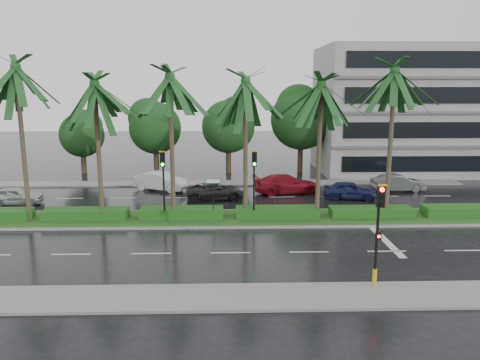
{
  "coord_description": "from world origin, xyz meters",
  "views": [
    {
      "loc": [
        -0.14,
        -27.48,
        8.31
      ],
      "look_at": [
        0.67,
        1.5,
        2.45
      ],
      "focal_mm": 35.0,
      "sensor_mm": 36.0,
      "label": 1
    }
  ],
  "objects_px": {
    "car_blue": "(350,190)",
    "signal_near": "(378,231)",
    "car_grey": "(398,183)",
    "car_red": "(286,184)",
    "car_darkgrey": "(216,191)",
    "street_sign": "(213,189)",
    "car_silver": "(16,196)",
    "car_white": "(161,181)",
    "signal_median_left": "(163,175)"
  },
  "relations": [
    {
      "from": "car_grey",
      "to": "car_red",
      "type": "bearing_deg",
      "value": 89.47
    },
    {
      "from": "signal_near",
      "to": "street_sign",
      "type": "relative_size",
      "value": 1.68
    },
    {
      "from": "street_sign",
      "to": "car_white",
      "type": "bearing_deg",
      "value": 116.22
    },
    {
      "from": "car_red",
      "to": "car_grey",
      "type": "bearing_deg",
      "value": -97.37
    },
    {
      "from": "car_blue",
      "to": "car_grey",
      "type": "relative_size",
      "value": 0.93
    },
    {
      "from": "car_darkgrey",
      "to": "car_blue",
      "type": "bearing_deg",
      "value": -97.48
    },
    {
      "from": "car_white",
      "to": "car_darkgrey",
      "type": "xyz_separation_m",
      "value": [
        4.5,
        -3.15,
        -0.14
      ]
    },
    {
      "from": "car_red",
      "to": "car_blue",
      "type": "height_order",
      "value": "car_red"
    },
    {
      "from": "car_darkgrey",
      "to": "street_sign",
      "type": "bearing_deg",
      "value": 173.81
    },
    {
      "from": "car_red",
      "to": "car_grey",
      "type": "xyz_separation_m",
      "value": [
        9.0,
        0.4,
        -0.06
      ]
    },
    {
      "from": "car_darkgrey",
      "to": "signal_near",
      "type": "bearing_deg",
      "value": -162.38
    },
    {
      "from": "street_sign",
      "to": "car_blue",
      "type": "distance_m",
      "value": 11.63
    },
    {
      "from": "signal_near",
      "to": "street_sign",
      "type": "height_order",
      "value": "signal_near"
    },
    {
      "from": "signal_near",
      "to": "car_darkgrey",
      "type": "distance_m",
      "value": 17.44
    },
    {
      "from": "street_sign",
      "to": "car_red",
      "type": "height_order",
      "value": "street_sign"
    },
    {
      "from": "street_sign",
      "to": "car_silver",
      "type": "distance_m",
      "value": 15.02
    },
    {
      "from": "car_darkgrey",
      "to": "car_white",
      "type": "bearing_deg",
      "value": 48.83
    },
    {
      "from": "car_white",
      "to": "car_darkgrey",
      "type": "distance_m",
      "value": 5.49
    },
    {
      "from": "car_blue",
      "to": "signal_near",
      "type": "bearing_deg",
      "value": 179.78
    },
    {
      "from": "signal_median_left",
      "to": "car_red",
      "type": "xyz_separation_m",
      "value": [
        8.5,
        7.98,
        -2.25
      ]
    },
    {
      "from": "car_white",
      "to": "car_darkgrey",
      "type": "bearing_deg",
      "value": -101.89
    },
    {
      "from": "signal_near",
      "to": "street_sign",
      "type": "bearing_deg",
      "value": 125.34
    },
    {
      "from": "signal_near",
      "to": "car_blue",
      "type": "distance_m",
      "value": 16.03
    },
    {
      "from": "street_sign",
      "to": "signal_median_left",
      "type": "bearing_deg",
      "value": -176.53
    },
    {
      "from": "car_blue",
      "to": "car_silver",
      "type": "bearing_deg",
      "value": 102.98
    },
    {
      "from": "signal_near",
      "to": "car_blue",
      "type": "height_order",
      "value": "signal_near"
    },
    {
      "from": "car_darkgrey",
      "to": "car_grey",
      "type": "xyz_separation_m",
      "value": [
        14.5,
        2.21,
        0.07
      ]
    },
    {
      "from": "street_sign",
      "to": "car_grey",
      "type": "xyz_separation_m",
      "value": [
        14.5,
        8.2,
        -1.44
      ]
    },
    {
      "from": "street_sign",
      "to": "car_darkgrey",
      "type": "relative_size",
      "value": 0.59
    },
    {
      "from": "car_blue",
      "to": "car_grey",
      "type": "xyz_separation_m",
      "value": [
        4.5,
        2.44,
        0.02
      ]
    },
    {
      "from": "signal_median_left",
      "to": "car_grey",
      "type": "distance_m",
      "value": 19.54
    },
    {
      "from": "signal_near",
      "to": "car_silver",
      "type": "xyz_separation_m",
      "value": [
        -21.16,
        14.65,
        -1.87
      ]
    },
    {
      "from": "street_sign",
      "to": "car_white",
      "type": "xyz_separation_m",
      "value": [
        -4.5,
        9.14,
        -1.37
      ]
    },
    {
      "from": "street_sign",
      "to": "car_blue",
      "type": "relative_size",
      "value": 0.67
    },
    {
      "from": "car_darkgrey",
      "to": "car_blue",
      "type": "xyz_separation_m",
      "value": [
        10.0,
        -0.23,
        0.05
      ]
    },
    {
      "from": "car_darkgrey",
      "to": "car_red",
      "type": "distance_m",
      "value": 5.79
    },
    {
      "from": "street_sign",
      "to": "car_darkgrey",
      "type": "bearing_deg",
      "value": 90.0
    },
    {
      "from": "street_sign",
      "to": "car_grey",
      "type": "height_order",
      "value": "street_sign"
    },
    {
      "from": "car_silver",
      "to": "car_darkgrey",
      "type": "height_order",
      "value": "car_silver"
    },
    {
      "from": "car_silver",
      "to": "car_white",
      "type": "xyz_separation_m",
      "value": [
        9.66,
        4.36,
        0.12
      ]
    },
    {
      "from": "car_grey",
      "to": "car_blue",
      "type": "bearing_deg",
      "value": 115.37
    },
    {
      "from": "car_white",
      "to": "car_grey",
      "type": "relative_size",
      "value": 1.09
    },
    {
      "from": "street_sign",
      "to": "car_red",
      "type": "xyz_separation_m",
      "value": [
        5.5,
        7.8,
        -1.38
      ]
    },
    {
      "from": "car_silver",
      "to": "car_blue",
      "type": "height_order",
      "value": "car_blue"
    },
    {
      "from": "car_silver",
      "to": "car_blue",
      "type": "relative_size",
      "value": 0.95
    },
    {
      "from": "car_darkgrey",
      "to": "car_red",
      "type": "height_order",
      "value": "car_red"
    },
    {
      "from": "car_white",
      "to": "car_blue",
      "type": "relative_size",
      "value": 1.17
    },
    {
      "from": "car_silver",
      "to": "car_grey",
      "type": "relative_size",
      "value": 0.89
    },
    {
      "from": "car_grey",
      "to": "street_sign",
      "type": "bearing_deg",
      "value": 116.4
    },
    {
      "from": "signal_median_left",
      "to": "street_sign",
      "type": "height_order",
      "value": "signal_median_left"
    }
  ]
}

